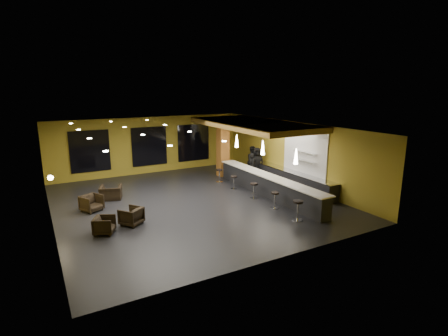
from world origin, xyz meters
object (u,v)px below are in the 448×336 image
armchair_d (111,193)px  bar_stool_1 (275,198)px  bar_stool_0 (298,208)px  pendant_0 (296,156)px  pendant_2 (237,141)px  bar_stool_2 (254,189)px  armchair_b (131,216)px  staff_a (252,167)px  bar_counter (268,186)px  bar_stool_3 (234,181)px  armchair_a (104,225)px  prep_counter (292,180)px  armchair_c (92,203)px  bar_stool_4 (219,174)px  pendant_1 (263,148)px  staff_b (253,162)px  staff_c (257,163)px  column (223,147)px

armchair_d → bar_stool_1: (6.12, -4.90, 0.15)m
bar_stool_0 → pendant_0: bearing=55.1°
pendant_2 → bar_stool_2: 3.66m
armchair_b → bar_stool_0: size_ratio=0.92×
pendant_0 → staff_a: bearing=78.3°
staff_a → bar_stool_0: staff_a is taller
bar_counter → bar_stool_3: bar_counter is taller
bar_counter → armchair_a: bearing=-174.2°
bar_counter → armchair_d: 7.66m
prep_counter → armchair_c: 10.13m
armchair_b → bar_stool_1: (6.09, -1.24, 0.13)m
bar_counter → bar_stool_3: size_ratio=11.19×
bar_stool_1 → armchair_b: bearing=168.5°
armchair_c → bar_stool_0: 8.84m
bar_stool_4 → pendant_0: bearing=-80.5°
armchair_b → bar_stool_2: bar_stool_2 is taller
pendant_0 → bar_stool_4: size_ratio=0.92×
pendant_0 → armchair_d: (-6.95, 5.22, -2.02)m
pendant_2 → staff_a: pendant_2 is taller
armchair_a → bar_stool_0: 7.53m
pendant_0 → pendant_1: 2.50m
armchair_c → bar_stool_2: bearing=-43.8°
bar_stool_3 → staff_b: bearing=35.9°
bar_counter → bar_stool_4: bearing=104.9°
prep_counter → pendant_0: (-2.00, -2.50, 1.92)m
pendant_1 → pendant_0: bearing=-90.0°
armchair_a → bar_stool_2: 7.21m
bar_stool_3 → pendant_0: bearing=-77.0°
staff_b → bar_stool_0: 7.21m
bar_counter → prep_counter: (2.00, 0.50, -0.07)m
staff_c → bar_stool_1: bearing=-101.1°
armchair_d → bar_stool_3: bearing=-174.2°
bar_counter → pendant_0: bearing=-90.0°
staff_a → armchair_a: size_ratio=2.21×
bar_stool_3 → bar_stool_4: bearing=90.8°
armchair_c → bar_stool_0: (7.12, -5.23, 0.18)m
pendant_2 → armchair_d: pendant_2 is taller
armchair_b → prep_counter: bearing=149.4°
armchair_c → bar_stool_4: (7.13, 1.44, 0.12)m
armchair_d → staff_a: bearing=-163.4°
bar_counter → staff_b: bearing=67.3°
pendant_0 → bar_stool_1: pendant_0 is taller
bar_stool_1 → bar_stool_4: (-0.08, 5.05, 0.00)m
bar_stool_1 → pendant_1: bearing=69.3°
column → armchair_b: size_ratio=4.53×
bar_counter → pendant_1: (0.00, 0.50, 1.85)m
armchair_b → bar_stool_2: 6.09m
pendant_1 → staff_a: (1.01, 2.39, -1.55)m
pendant_1 → armchair_d: pendant_1 is taller
armchair_c → armchair_b: bearing=-93.3°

